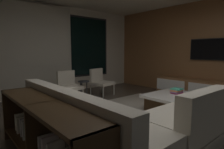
% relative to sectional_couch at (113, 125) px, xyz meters
% --- Properties ---
extents(floor, '(9.20, 9.20, 0.00)m').
position_rel_sectional_couch_xyz_m(floor, '(0.81, 0.13, -0.29)').
color(floor, '#473D33').
extents(back_wall_with_window, '(6.60, 0.30, 2.70)m').
position_rel_sectional_couch_xyz_m(back_wall_with_window, '(0.75, 3.75, 1.05)').
color(back_wall_with_window, beige).
rests_on(back_wall_with_window, floor).
extents(media_wall, '(0.12, 7.80, 2.70)m').
position_rel_sectional_couch_xyz_m(media_wall, '(3.87, 0.13, 1.06)').
color(media_wall, brown).
rests_on(media_wall, floor).
extents(area_rug, '(3.20, 3.80, 0.01)m').
position_rel_sectional_couch_xyz_m(area_rug, '(1.16, 0.03, -0.28)').
color(area_rug, gray).
rests_on(area_rug, floor).
extents(sectional_couch, '(1.98, 2.50, 0.82)m').
position_rel_sectional_couch_xyz_m(sectional_couch, '(0.00, 0.00, 0.00)').
color(sectional_couch, '#B1A997').
rests_on(sectional_couch, floor).
extents(coffee_table, '(1.16, 1.16, 0.36)m').
position_rel_sectional_couch_xyz_m(coffee_table, '(2.03, 0.23, -0.10)').
color(coffee_table, '#3A2714').
rests_on(coffee_table, floor).
extents(book_stack_on_coffee_table, '(0.26, 0.21, 0.12)m').
position_rel_sectional_couch_xyz_m(book_stack_on_coffee_table, '(2.18, 0.34, 0.13)').
color(book_stack_on_coffee_table, '#C23467').
rests_on(book_stack_on_coffee_table, coffee_table).
extents(accent_chair_near_window, '(0.63, 0.65, 0.78)m').
position_rel_sectional_couch_xyz_m(accent_chair_near_window, '(1.74, 2.60, 0.14)').
color(accent_chair_near_window, '#B2ADA0').
rests_on(accent_chair_near_window, floor).
extents(accent_chair_by_curtain, '(0.57, 0.58, 0.78)m').
position_rel_sectional_couch_xyz_m(accent_chair_by_curtain, '(0.71, 2.63, 0.14)').
color(accent_chair_by_curtain, '#B2ADA0').
rests_on(accent_chair_by_curtain, floor).
extents(side_stool, '(0.32, 0.32, 0.46)m').
position_rel_sectional_couch_xyz_m(side_stool, '(1.21, 2.69, 0.08)').
color(side_stool, '#333338').
rests_on(side_stool, floor).
extents(media_console, '(0.46, 3.10, 0.52)m').
position_rel_sectional_couch_xyz_m(media_console, '(3.59, 0.18, -0.04)').
color(media_console, brown).
rests_on(media_console, floor).
extents(mounted_tv, '(0.05, 1.01, 0.59)m').
position_rel_sectional_couch_xyz_m(mounted_tv, '(3.77, 0.38, 1.06)').
color(mounted_tv, black).
extents(console_table_behind_couch, '(0.40, 2.10, 0.74)m').
position_rel_sectional_couch_xyz_m(console_table_behind_couch, '(-0.91, 0.13, 0.12)').
color(console_table_behind_couch, '#3A2714').
rests_on(console_table_behind_couch, floor).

